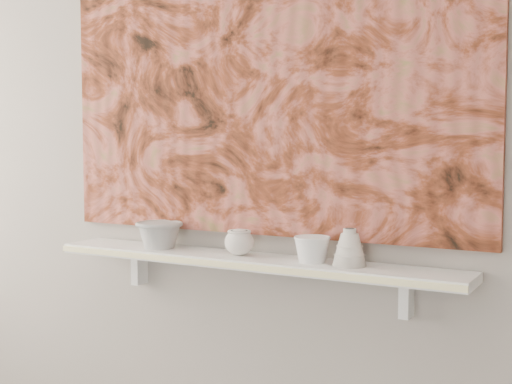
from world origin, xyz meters
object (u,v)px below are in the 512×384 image
Objects in this scene: cup_cream at (239,242)px; bell_vessel at (350,247)px; bowl_grey at (159,234)px; bowl_white at (312,249)px; shelf at (249,261)px; painting at (262,64)px.

cup_cream is 0.84× the size of bell_vessel.
bowl_white is at bearing 0.00° from bowl_grey.
bowl_white is at bearing 0.00° from shelf.
shelf is 0.36m from bowl_grey.
shelf is at bearing 180.00° from bowl_white.
painting is 9.34× the size of bowl_grey.
cup_cream is 0.25m from bowl_white.
bowl_grey is (-0.35, 0.00, 0.06)m from shelf.
bell_vessel is (0.34, -0.08, -0.55)m from painting.
bowl_white is at bearing 180.00° from bell_vessel.
cup_cream is 0.84× the size of bowl_white.
bowl_grey is 0.31m from cup_cream.
painting is at bearing 65.24° from cup_cream.
bowl_grey is at bearing 180.00° from bell_vessel.
shelf is 15.09× the size of cup_cream.
bell_vessel is (0.69, 0.00, 0.01)m from bowl_grey.
bell_vessel is at bearing -13.43° from painting.
shelf is 0.07m from cup_cream.
bell_vessel is (0.34, 0.00, 0.07)m from shelf.
bowl_white is (0.22, 0.00, 0.05)m from shelf.
painting reaches higher than cup_cream.
bowl_white is (-0.12, 0.00, -0.02)m from bell_vessel.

